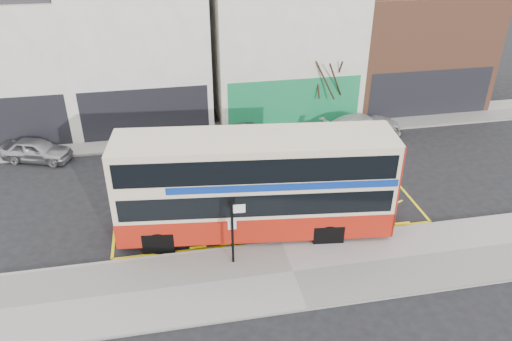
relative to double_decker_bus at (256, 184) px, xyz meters
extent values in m
plane|color=black|center=(0.90, -0.74, -2.40)|extent=(120.00, 120.00, 0.00)
cube|color=gray|center=(0.90, -3.04, -2.33)|extent=(40.00, 4.00, 0.15)
cube|color=gray|center=(0.90, -1.12, -2.33)|extent=(40.00, 0.15, 0.15)
cube|color=gray|center=(0.90, 10.26, -2.33)|extent=(50.00, 3.00, 0.15)
cube|color=silver|center=(-12.60, 14.26, 1.60)|extent=(8.00, 8.00, 8.00)
cube|color=black|center=(-12.60, 10.28, -0.80)|extent=(7.36, 0.06, 3.20)
cube|color=black|center=(-12.60, 10.30, -1.00)|extent=(5.60, 0.04, 2.00)
cube|color=white|center=(-4.60, 14.26, 2.10)|extent=(8.00, 8.00, 9.00)
cube|color=black|center=(-4.60, 10.28, -0.80)|extent=(7.36, 0.06, 3.20)
cube|color=black|center=(-4.60, 10.30, -1.00)|extent=(5.60, 0.04, 2.00)
cube|color=silver|center=(4.40, 14.26, 1.85)|extent=(9.00, 8.00, 8.50)
cube|color=#157A45|center=(4.40, 10.28, -0.80)|extent=(8.28, 0.06, 3.20)
cube|color=black|center=(4.40, 10.30, -1.00)|extent=(6.30, 0.04, 2.00)
cube|color=brown|center=(13.40, 14.26, 1.35)|extent=(9.00, 8.00, 7.50)
cube|color=black|center=(13.40, 10.28, -0.80)|extent=(8.28, 0.06, 3.20)
cube|color=black|center=(13.40, 10.30, -1.00)|extent=(6.30, 0.04, 2.00)
cube|color=beige|center=(-0.04, 0.00, 0.06)|extent=(11.62, 3.89, 4.19)
cube|color=#9F1A0C|center=(-0.04, 0.00, -1.47)|extent=(11.66, 3.94, 1.14)
cube|color=#9F1A0C|center=(5.60, -0.65, 0.06)|extent=(0.36, 2.62, 4.19)
cube|color=black|center=(-0.04, 0.00, -0.23)|extent=(11.17, 3.90, 0.98)
cube|color=black|center=(-0.04, 0.00, 1.33)|extent=(11.17, 3.90, 1.04)
cube|color=navy|center=(0.99, -0.12, 0.60)|extent=(9.36, 3.68, 0.31)
cube|color=black|center=(-5.67, 0.66, -0.49)|extent=(0.34, 2.37, 1.66)
cube|color=black|center=(-5.67, 0.66, 1.33)|extent=(0.34, 2.37, 1.04)
cube|color=black|center=(-5.66, 0.66, 0.50)|extent=(0.26, 1.81, 0.36)
cube|color=beige|center=(-0.04, 0.00, 2.10)|extent=(11.60, 3.79, 0.12)
cylinder|color=black|center=(-4.18, -0.69, -1.88)|extent=(1.06, 0.41, 1.04)
cylinder|color=black|center=(-3.91, 1.64, -1.88)|extent=(1.06, 0.41, 1.04)
cylinder|color=black|center=(2.81, -1.51, -1.88)|extent=(1.06, 0.41, 1.04)
cylinder|color=black|center=(3.08, 0.82, -1.88)|extent=(1.06, 0.41, 1.04)
cube|color=black|center=(-1.30, -2.03, -0.86)|extent=(0.10, 0.10, 2.79)
cube|color=white|center=(-1.02, -2.04, 0.26)|extent=(0.50, 0.07, 0.41)
cube|color=white|center=(-1.29, -1.97, -0.48)|extent=(0.33, 0.05, 0.47)
imported|color=#9C9BA0|center=(-10.58, 8.73, -1.76)|extent=(4.05, 2.66, 1.28)
imported|color=#484C50|center=(1.54, 8.26, -1.78)|extent=(3.93, 2.05, 1.23)
imported|color=silver|center=(8.06, 8.14, -1.67)|extent=(5.35, 3.11, 1.46)
cylinder|color=#322216|center=(6.47, 10.48, -1.40)|extent=(0.24, 0.24, 2.00)
camera|label=1|loc=(-3.33, -17.47, 10.69)|focal=35.00mm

